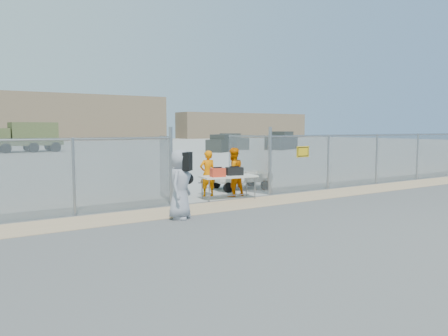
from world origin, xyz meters
TOP-DOWN VIEW (x-y plane):
  - ground at (0.00, 0.00)m, footprint 160.00×160.00m
  - tarmac_inside at (0.00, 42.00)m, footprint 160.00×80.00m
  - dirt_strip at (0.00, 1.00)m, footprint 44.00×1.60m
  - distant_hills at (5.00, 78.00)m, footprint 140.00×6.00m
  - chain_link_fence at (0.00, 2.00)m, footprint 40.00×0.20m
  - folding_table at (0.20, 2.02)m, footprint 2.03×1.08m
  - orange_bag at (-0.29, 1.94)m, footprint 0.52×0.40m
  - black_duffel at (0.46, 2.05)m, footprint 0.65×0.49m
  - security_worker_left at (-0.09, 2.94)m, footprint 0.64×0.46m
  - security_worker_right at (0.69, 2.47)m, footprint 0.87×0.68m
  - visitor at (-2.69, 0.04)m, footprint 1.08×1.07m
  - utility_trailer at (1.93, 3.79)m, footprint 3.16×1.99m
  - military_truck at (-0.68, 37.57)m, footprint 6.46×2.74m
  - parked_vehicle_near at (16.08, 27.42)m, footprint 4.19×3.57m
  - parked_vehicle_mid at (19.11, 30.33)m, footprint 4.35×3.16m
  - parked_vehicle_far at (24.39, 27.72)m, footprint 4.85×3.57m

SIDE VIEW (x-z plane):
  - ground at x=0.00m, z-range 0.00..0.00m
  - tarmac_inside at x=0.00m, z-range 0.00..0.01m
  - dirt_strip at x=0.00m, z-range 0.00..0.01m
  - utility_trailer at x=1.93m, z-range 0.00..0.71m
  - folding_table at x=0.20m, z-range 0.00..0.82m
  - security_worker_left at x=-0.09m, z-range 0.00..1.66m
  - parked_vehicle_near at x=16.08m, z-range 0.00..1.75m
  - security_worker_right at x=0.69m, z-range 0.00..1.75m
  - parked_vehicle_mid at x=19.11m, z-range 0.00..1.80m
  - visitor at x=-2.69m, z-range 0.00..1.88m
  - black_duffel at x=0.46m, z-range 0.82..1.10m
  - orange_bag at x=-0.29m, z-range 0.82..1.12m
  - parked_vehicle_far at x=24.39m, z-range 0.00..2.00m
  - chain_link_fence at x=0.00m, z-range 0.00..2.20m
  - military_truck at x=-0.68m, z-range 0.00..3.01m
  - distant_hills at x=5.00m, z-range 0.00..9.00m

